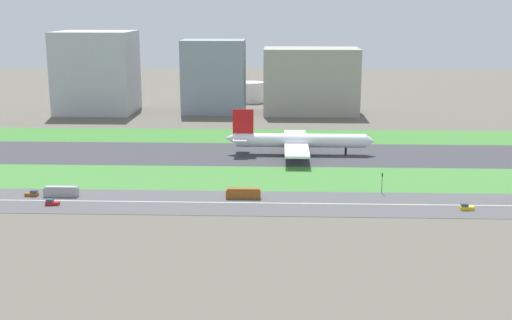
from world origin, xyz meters
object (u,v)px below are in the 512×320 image
Objects in this scene: bus_0 at (243,193)px; fuel_tank_east at (293,91)px; car_0 at (466,207)px; fuel_tank_west at (206,89)px; car_2 at (32,194)px; terminal_building at (96,72)px; traffic_light at (382,182)px; bus_1 at (61,191)px; car_1 at (52,203)px; fuel_tank_centre at (251,92)px; airliner at (297,141)px; hangar_building at (214,77)px; office_tower at (311,81)px.

fuel_tank_east is at bearing 84.83° from bus_0.
fuel_tank_east is (20.55, 227.00, 5.98)m from bus_0.
car_0 is 0.18× the size of fuel_tank_west.
terminal_building is at bearing 98.41° from car_2.
car_2 is 0.09× the size of terminal_building.
bus_1 is at bearing -175.82° from traffic_light.
car_1 is 0.26× the size of fuel_tank_centre.
fuel_tank_centre is at bearing 0.00° from fuel_tank_west.
fuel_tank_west is at bearing 109.79° from airliner.
hangar_building is (-47.46, 114.00, 15.52)m from airliner.
hangar_building is at bearing 180.00° from office_tower.
hangar_building reaches higher than car_0.
car_1 and car_2 have the same top height.
fuel_tank_centre is (91.37, 45.00, -17.49)m from terminal_building.
fuel_tank_west reaches higher than traffic_light.
fuel_tank_centre is at bearing -102.90° from car_1.
terminal_building is at bearing -159.36° from fuel_tank_east.
car_2 is 0.08× the size of office_tower.
hangar_building is (33.92, 182.00, 19.93)m from bus_1.
terminal_building is at bearing -153.78° from fuel_tank_centre.
office_tower is at bearing 95.67° from traffic_light.
car_1 is (-81.25, -78.00, -5.31)m from airliner.
bus_1 is 186.20m from hangar_building.
terminal_building reaches higher than car_2.
traffic_light is at bearing -68.73° from fuel_tank_west.
fuel_tank_east is (-9.62, 45.00, -11.61)m from office_tower.
traffic_light is 0.15× the size of terminal_building.
bus_0 is at bearing -95.17° from fuel_tank_east.
car_0 and car_1 have the same top height.
office_tower is at bearing -33.50° from fuel_tank_west.
fuel_tank_east is at bearing 67.81° from car_2.
traffic_light is 0.30× the size of fuel_tank_west.
office_tower is at bearing 0.00° from terminal_building.
bus_0 is 185.32m from office_tower.
car_1 is 14.27m from car_2.
car_1 is at bearing -109.17° from fuel_tank_east.
bus_1 reaches higher than car_2.
terminal_building is 129.20m from office_tower.
terminal_building is (-118.34, 114.00, 17.99)m from airliner.
fuel_tank_east is (-50.96, 237.00, 6.88)m from car_0.
car_2 is (-143.53, 10.00, 0.00)m from car_0.
fuel_tank_centre is at bearing 99.63° from airliner.
car_2 is at bearing -143.36° from airliner.
traffic_light is 235.06m from fuel_tank_west.
fuel_tank_west is (-37.83, 227.00, 6.80)m from bus_0.
car_2 is 0.38× the size of bus_0.
car_2 is 188.39m from hangar_building.
bus_1 is at bearing -96.07° from fuel_tank_west.
car_2 is at bearing -81.59° from terminal_building.
car_2 is at bearing -44.50° from car_1.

